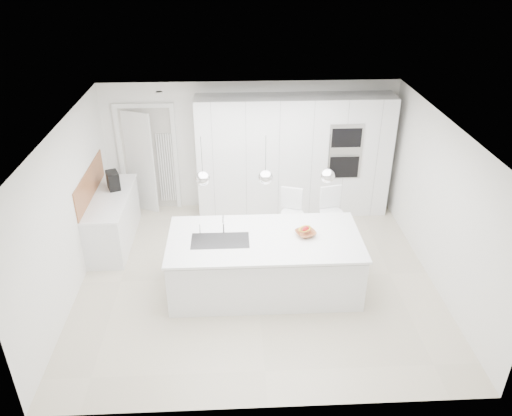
{
  "coord_description": "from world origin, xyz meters",
  "views": [
    {
      "loc": [
        -0.33,
        -6.44,
        4.77
      ],
      "look_at": [
        0.0,
        0.3,
        1.1
      ],
      "focal_mm": 35.0,
      "sensor_mm": 36.0,
      "label": 1
    }
  ],
  "objects_px": {
    "fruit_bowl": "(306,233)",
    "bar_stool_right": "(330,222)",
    "island_base": "(265,266)",
    "espresso_machine": "(113,180)",
    "bar_stool_left": "(292,223)"
  },
  "relations": [
    {
      "from": "bar_stool_left",
      "to": "espresso_machine",
      "type": "bearing_deg",
      "value": -176.59
    },
    {
      "from": "island_base",
      "to": "bar_stool_right",
      "type": "bearing_deg",
      "value": 40.66
    },
    {
      "from": "fruit_bowl",
      "to": "bar_stool_right",
      "type": "distance_m",
      "value": 1.13
    },
    {
      "from": "island_base",
      "to": "espresso_machine",
      "type": "distance_m",
      "value": 3.17
    },
    {
      "from": "bar_stool_right",
      "to": "bar_stool_left",
      "type": "bearing_deg",
      "value": 165.74
    },
    {
      "from": "fruit_bowl",
      "to": "bar_stool_right",
      "type": "xyz_separation_m",
      "value": [
        0.56,
        0.92,
        -0.35
      ]
    },
    {
      "from": "bar_stool_left",
      "to": "fruit_bowl",
      "type": "bearing_deg",
      "value": -66.78
    },
    {
      "from": "island_base",
      "to": "fruit_bowl",
      "type": "distance_m",
      "value": 0.79
    },
    {
      "from": "island_base",
      "to": "espresso_machine",
      "type": "bearing_deg",
      "value": 144.49
    },
    {
      "from": "espresso_machine",
      "to": "bar_stool_left",
      "type": "distance_m",
      "value": 3.19
    },
    {
      "from": "fruit_bowl",
      "to": "espresso_machine",
      "type": "distance_m",
      "value": 3.58
    },
    {
      "from": "island_base",
      "to": "bar_stool_left",
      "type": "relative_size",
      "value": 2.44
    },
    {
      "from": "espresso_machine",
      "to": "bar_stool_left",
      "type": "bearing_deg",
      "value": -36.8
    },
    {
      "from": "fruit_bowl",
      "to": "bar_stool_left",
      "type": "bearing_deg",
      "value": 95.32
    },
    {
      "from": "espresso_machine",
      "to": "fruit_bowl",
      "type": "bearing_deg",
      "value": -51.07
    }
  ]
}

